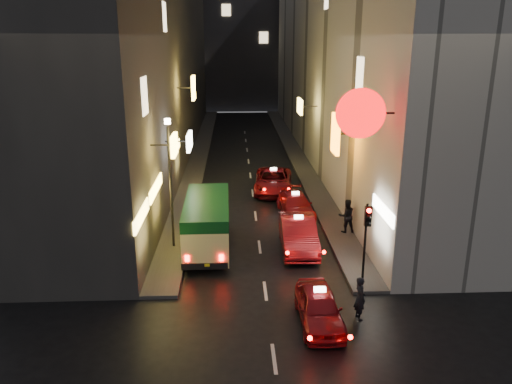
{
  "coord_description": "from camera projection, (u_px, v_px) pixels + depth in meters",
  "views": [
    {
      "loc": [
        -1.19,
        -9.68,
        9.82
      ],
      "look_at": [
        -0.18,
        13.0,
        2.84
      ],
      "focal_mm": 35.0,
      "sensor_mm": 36.0,
      "label": 1
    }
  ],
  "objects": [
    {
      "name": "lamp_post",
      "position": [
        170.0,
        175.0,
        23.32
      ],
      "size": [
        0.28,
        0.28,
        6.22
      ],
      "color": "black",
      "rests_on": "sidewalk_left"
    },
    {
      "name": "pedestrian_crossing",
      "position": [
        360.0,
        295.0,
        18.03
      ],
      "size": [
        0.49,
        0.68,
        1.88
      ],
      "primitive_type": "imported",
      "rotation": [
        0.0,
        0.0,
        1.73
      ],
      "color": "black",
      "rests_on": "ground"
    },
    {
      "name": "taxi_second",
      "position": [
        298.0,
        231.0,
        24.15
      ],
      "size": [
        2.47,
        5.74,
        1.98
      ],
      "color": "maroon",
      "rests_on": "ground"
    },
    {
      "name": "sidewalk_left",
      "position": [
        200.0,
        153.0,
        44.44
      ],
      "size": [
        1.5,
        52.0,
        0.15
      ],
      "primitive_type": "cube",
      "color": "#454340",
      "rests_on": "ground"
    },
    {
      "name": "traffic_light",
      "position": [
        367.0,
        228.0,
        19.65
      ],
      "size": [
        0.26,
        0.43,
        3.5
      ],
      "color": "black",
      "rests_on": "sidewalk_right"
    },
    {
      "name": "pedestrian_sidewalk",
      "position": [
        347.0,
        214.0,
        25.83
      ],
      "size": [
        0.8,
        0.55,
        2.02
      ],
      "primitive_type": "imported",
      "rotation": [
        0.0,
        0.0,
        3.24
      ],
      "color": "black",
      "rests_on": "sidewalk_right"
    },
    {
      "name": "taxi_near",
      "position": [
        319.0,
        305.0,
        17.81
      ],
      "size": [
        1.93,
        4.61,
        1.63
      ],
      "color": "maroon",
      "rests_on": "ground"
    },
    {
      "name": "taxi_far",
      "position": [
        273.0,
        179.0,
        33.32
      ],
      "size": [
        2.74,
        5.59,
        1.89
      ],
      "color": "maroon",
      "rests_on": "ground"
    },
    {
      "name": "building_left",
      "position": [
        151.0,
        49.0,
        41.65
      ],
      "size": [
        7.43,
        52.06,
        18.0
      ],
      "color": "#393634",
      "rests_on": "ground"
    },
    {
      "name": "building_right",
      "position": [
        341.0,
        49.0,
        42.34
      ],
      "size": [
        8.28,
        52.0,
        18.0
      ],
      "color": "#B5B1A6",
      "rests_on": "ground"
    },
    {
      "name": "building_far",
      "position": [
        241.0,
        30.0,
        71.97
      ],
      "size": [
        30.0,
        10.0,
        22.0
      ],
      "primitive_type": "cube",
      "color": "#302F34",
      "rests_on": "ground"
    },
    {
      "name": "minibus",
      "position": [
        207.0,
        219.0,
        23.8
      ],
      "size": [
        2.13,
        5.89,
        2.52
      ],
      "color": "#F2EC97",
      "rests_on": "ground"
    },
    {
      "name": "taxi_third",
      "position": [
        295.0,
        203.0,
        28.81
      ],
      "size": [
        2.2,
        4.75,
        1.64
      ],
      "color": "maroon",
      "rests_on": "ground"
    },
    {
      "name": "sidewalk_right",
      "position": [
        295.0,
        152.0,
        44.81
      ],
      "size": [
        1.5,
        52.0,
        0.15
      ],
      "primitive_type": "cube",
      "color": "#454340",
      "rests_on": "ground"
    }
  ]
}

